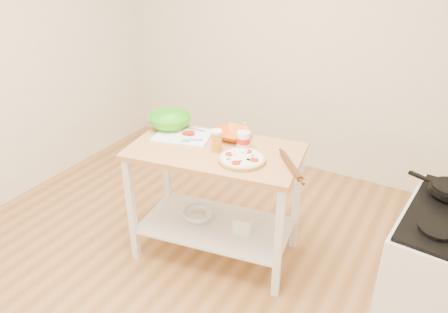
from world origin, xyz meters
TOP-DOWN VIEW (x-y plane):
  - room_shell at (0.00, 0.00)m, footprint 4.04×4.54m
  - prep_island at (0.04, 0.57)m, footprint 1.27×0.83m
  - pizza at (0.28, 0.51)m, footprint 0.32×0.32m
  - cutting_board at (-0.27, 0.64)m, footprint 0.46×0.39m
  - spatula at (-0.16, 0.58)m, footprint 0.14×0.10m
  - knife at (-0.33, 0.75)m, footprint 0.27×0.03m
  - orange_bowl at (0.06, 0.78)m, footprint 0.28×0.28m
  - green_bowl at (-0.44, 0.71)m, footprint 0.44×0.44m
  - beer_pint at (0.07, 0.55)m, footprint 0.08×0.08m
  - yogurt_tub at (0.20, 0.69)m, footprint 0.10×0.10m
  - rolling_pin at (0.60, 0.57)m, footprint 0.26×0.29m
  - shelf_glass_bowl at (-0.11, 0.56)m, footprint 0.25×0.25m
  - shelf_bin at (0.26, 0.60)m, footprint 0.15×0.15m

SIDE VIEW (x-z plane):
  - shelf_glass_bowl at x=-0.11m, z-range 0.26..0.33m
  - shelf_bin at x=0.26m, z-range 0.26..0.39m
  - prep_island at x=0.04m, z-range 0.20..1.10m
  - cutting_board at x=-0.27m, z-range 0.89..0.93m
  - pizza at x=0.28m, z-range 0.89..0.94m
  - spatula at x=-0.16m, z-range 0.91..0.92m
  - knife at x=-0.33m, z-range 0.91..0.92m
  - rolling_pin at x=0.60m, z-range 0.90..0.94m
  - orange_bowl at x=0.06m, z-range 0.90..0.96m
  - green_bowl at x=-0.44m, z-range 0.90..1.00m
  - yogurt_tub at x=0.20m, z-range 0.86..1.06m
  - beer_pint at x=0.07m, z-range 0.90..1.05m
  - room_shell at x=0.00m, z-range -0.02..2.72m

